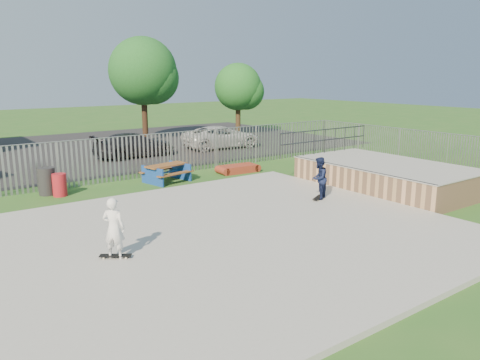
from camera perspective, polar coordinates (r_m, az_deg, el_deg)
ground at (r=13.61m, az=-4.06°, el=-7.48°), size 120.00×120.00×0.00m
concrete_slab at (r=13.59m, az=-4.07°, el=-7.18°), size 15.00×12.00×0.15m
quarter_pipe at (r=20.54m, az=17.33°, el=0.53°), size 5.50×7.05×2.19m
fence at (r=17.67m, az=-9.26°, el=0.49°), size 26.04×16.02×2.00m
picnic_table at (r=21.11m, az=-8.94°, el=0.86°), size 2.17×1.91×0.80m
funbox at (r=22.93m, az=-0.24°, el=1.38°), size 1.85×1.02×0.36m
trash_bin_red at (r=19.72m, az=-21.14°, el=-0.57°), size 0.54×0.54×0.90m
trash_bin_grey at (r=20.13m, az=-22.48°, el=-0.13°), size 0.66×0.66×1.10m
parking_lot at (r=30.97m, az=-23.07°, el=3.02°), size 40.00×18.00×0.02m
car_dark at (r=27.82m, az=-12.73°, el=4.19°), size 4.81×2.08×1.38m
car_white at (r=30.55m, az=-2.25°, el=5.27°), size 5.33×2.84×1.42m
tree_mid at (r=34.19m, az=-11.77°, el=12.85°), size 4.73×4.73×7.30m
tree_right at (r=36.78m, az=-0.24°, el=11.27°), size 3.62×3.62×5.58m
skateboard_a at (r=17.73m, az=9.51°, el=-2.17°), size 0.80×0.54×0.08m
skateboard_b at (r=12.42m, az=-14.94°, el=-8.99°), size 0.77×0.62×0.08m
skater_navy at (r=17.55m, az=9.60°, el=0.21°), size 0.96×0.88×1.58m
skater_white at (r=12.17m, az=-15.14°, el=-5.69°), size 0.68×0.68×1.58m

